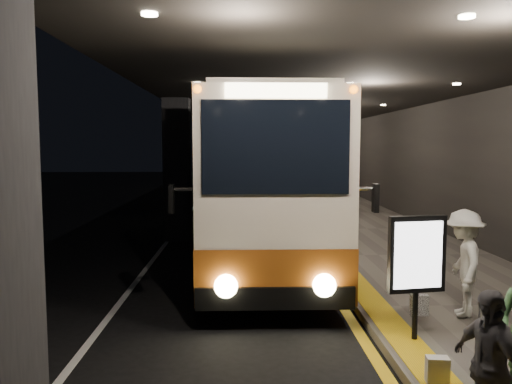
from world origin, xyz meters
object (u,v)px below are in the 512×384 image
object	(u,v)px
passenger_boarding	(348,239)
info_sign	(417,257)
coach_main	(260,185)
coach_third	(244,158)
coach_second	(253,165)
passenger_waiting_grey	(488,367)
stanchion_post	(342,247)
passenger_waiting_white	(463,263)
bag_polka	(419,305)
bag_plain	(437,370)

from	to	relation	value
passenger_boarding	info_sign	bearing A→B (deg)	-163.95
passenger_boarding	info_sign	distance (m)	3.68
coach_main	coach_third	size ratio (longest dim) A/B	1.02
coach_second	coach_third	xyz separation A→B (m)	(-0.38, 16.51, -0.08)
coach_second	passenger_waiting_grey	bearing A→B (deg)	-87.17
coach_second	stanchion_post	world-z (taller)	coach_second
passenger_waiting_white	info_sign	bearing A→B (deg)	-33.35
coach_third	info_sign	xyz separation A→B (m)	(2.25, -36.52, -0.48)
passenger_waiting_grey	passenger_waiting_white	bearing A→B (deg)	143.29
coach_second	bag_polka	bearing A→B (deg)	-84.47
bag_plain	passenger_waiting_white	bearing A→B (deg)	60.26
coach_main	info_sign	xyz separation A→B (m)	(1.98, -6.86, -0.50)
coach_third	bag_polka	distance (m)	35.61
coach_main	bag_polka	bearing A→B (deg)	-67.62
coach_main	coach_third	xyz separation A→B (m)	(-0.27, 29.66, -0.02)
bag_plain	coach_second	bearing A→B (deg)	94.47
coach_main	passenger_waiting_grey	xyz separation A→B (m)	(1.78, -9.37, -0.98)
passenger_waiting_grey	info_sign	size ratio (longest dim) A/B	0.82
bag_plain	info_sign	xyz separation A→B (m)	(0.20, 1.34, 1.06)
coach_second	bag_plain	xyz separation A→B (m)	(1.67, -21.34, -1.62)
coach_second	passenger_waiting_grey	size ratio (longest dim) A/B	8.66
passenger_waiting_white	bag_plain	xyz separation A→B (m)	(-1.34, -2.35, -0.72)
stanchion_post	passenger_waiting_grey	bearing A→B (deg)	-89.56
bag_polka	info_sign	distance (m)	1.54
passenger_boarding	bag_plain	distance (m)	5.03
coach_main	passenger_waiting_white	size ratio (longest dim) A/B	7.12
passenger_boarding	stanchion_post	xyz separation A→B (m)	(-0.05, 0.34, -0.26)
passenger_boarding	passenger_waiting_grey	size ratio (longest dim) A/B	1.07
passenger_waiting_grey	bag_plain	world-z (taller)	passenger_waiting_grey
stanchion_post	bag_plain	bearing A→B (deg)	-89.46
coach_main	passenger_boarding	bearing A→B (deg)	-61.20
coach_second	bag_plain	bearing A→B (deg)	-86.94
coach_third	passenger_waiting_grey	bearing A→B (deg)	-88.01
bag_polka	stanchion_post	xyz separation A→B (m)	(-0.69, 2.95, 0.37)
passenger_waiting_white	bag_plain	size ratio (longest dim) A/B	5.45
passenger_waiting_white	passenger_waiting_grey	world-z (taller)	passenger_waiting_white
passenger_waiting_grey	bag_plain	distance (m)	1.30
coach_main	bag_polka	size ratio (longest dim) A/B	36.34
passenger_waiting_white	info_sign	xyz separation A→B (m)	(-1.14, -1.01, 0.34)
coach_main	coach_third	world-z (taller)	coach_main
coach_second	passenger_waiting_white	bearing A→B (deg)	-82.40
stanchion_post	passenger_boarding	bearing A→B (deg)	-81.56
passenger_waiting_grey	bag_polka	bearing A→B (deg)	153.98
coach_main	info_sign	distance (m)	7.16
passenger_waiting_grey	coach_third	bearing A→B (deg)	167.20
coach_main	passenger_boarding	distance (m)	3.79
passenger_waiting_white	bag_polka	distance (m)	1.00
coach_second	bag_plain	world-z (taller)	coach_second
coach_second	info_sign	size ratio (longest dim) A/B	7.09
coach_second	stanchion_post	xyz separation A→B (m)	(1.62, -16.02, -1.24)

